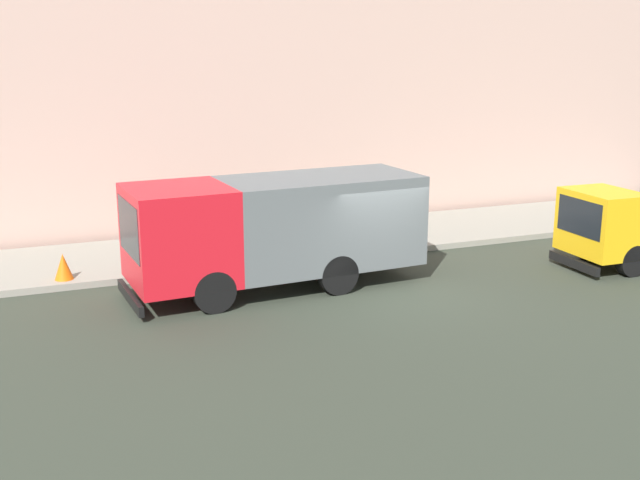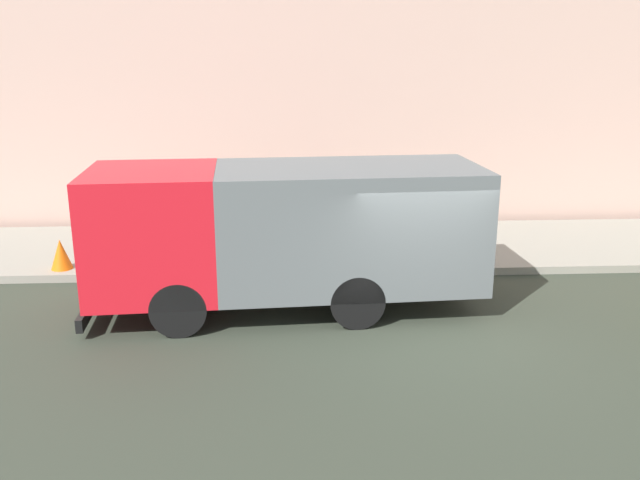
% 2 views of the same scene
% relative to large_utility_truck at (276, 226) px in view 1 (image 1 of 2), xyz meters
% --- Properties ---
extents(ground, '(80.00, 80.00, 0.00)m').
position_rel_large_utility_truck_xyz_m(ground, '(-1.30, -2.47, -1.59)').
color(ground, '#31372C').
extents(sidewalk, '(4.15, 30.00, 0.17)m').
position_rel_large_utility_truck_xyz_m(sidewalk, '(3.78, -2.47, -1.50)').
color(sidewalk, gray).
rests_on(sidewalk, ground).
extents(building_facade, '(0.50, 30.00, 12.63)m').
position_rel_large_utility_truck_xyz_m(building_facade, '(6.36, -2.47, 4.72)').
color(building_facade, '#C8A292').
rests_on(building_facade, ground).
extents(large_utility_truck, '(2.89, 7.49, 2.76)m').
position_rel_large_utility_truck_xyz_m(large_utility_truck, '(0.00, 0.00, 0.00)').
color(large_utility_truck, red).
rests_on(large_utility_truck, ground).
extents(small_flatbed_truck, '(2.13, 5.00, 2.15)m').
position_rel_large_utility_truck_xyz_m(small_flatbed_truck, '(-1.60, -9.83, -0.59)').
color(small_flatbed_truck, '#ECB014').
rests_on(small_flatbed_truck, ground).
extents(pedestrian_walking, '(0.45, 0.45, 1.67)m').
position_rel_large_utility_truck_xyz_m(pedestrian_walking, '(4.63, 0.64, -0.53)').
color(pedestrian_walking, '#404253').
rests_on(pedestrian_walking, sidewalk).
extents(traffic_cone_orange, '(0.47, 0.47, 0.67)m').
position_rel_large_utility_truck_xyz_m(traffic_cone_orange, '(2.16, 4.93, -1.08)').
color(traffic_cone_orange, orange).
rests_on(traffic_cone_orange, sidewalk).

